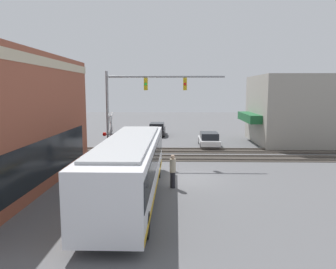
# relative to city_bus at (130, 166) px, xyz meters

# --- Properties ---
(ground_plane) EXTENTS (120.00, 120.00, 0.00)m
(ground_plane) POSITION_rel_city_bus_xyz_m (3.83, -2.80, -1.68)
(ground_plane) COLOR #565659
(shop_building) EXTENTS (9.06, 8.38, 6.82)m
(shop_building) POSITION_rel_city_bus_xyz_m (17.95, -13.86, 1.72)
(shop_building) COLOR gray
(shop_building) RESTS_ON ground
(city_bus) EXTENTS (12.38, 2.59, 3.04)m
(city_bus) POSITION_rel_city_bus_xyz_m (0.00, 0.00, 0.00)
(city_bus) COLOR silver
(city_bus) RESTS_ON ground
(traffic_signal_gantry) EXTENTS (0.42, 8.80, 6.75)m
(traffic_signal_gantry) POSITION_rel_city_bus_xyz_m (8.74, 0.35, 3.30)
(traffic_signal_gantry) COLOR gray
(traffic_signal_gantry) RESTS_ON ground
(crossing_signal) EXTENTS (1.41, 1.18, 3.81)m
(crossing_signal) POSITION_rel_city_bus_xyz_m (6.96, 2.32, 0.61)
(crossing_signal) COLOR gray
(crossing_signal) RESTS_ON ground
(rail_track_near) EXTENTS (2.60, 60.00, 0.15)m
(rail_track_near) POSITION_rel_city_bus_xyz_m (9.83, -2.80, -1.66)
(rail_track_near) COLOR #332D28
(rail_track_near) RESTS_ON ground
(rail_track_far) EXTENTS (2.60, 60.00, 0.15)m
(rail_track_far) POSITION_rel_city_bus_xyz_m (13.03, -2.80, -1.66)
(rail_track_far) COLOR #332D28
(rail_track_far) RESTS_ON ground
(parked_car_white) EXTENTS (4.25, 1.82, 1.36)m
(parked_car_white) POSITION_rel_city_bus_xyz_m (15.45, -5.40, -1.05)
(parked_car_white) COLOR silver
(parked_car_white) RESTS_ON ground
(parked_car_black) EXTENTS (4.50, 1.82, 1.52)m
(parked_car_black) POSITION_rel_city_bus_xyz_m (22.85, -0.00, -0.98)
(parked_car_black) COLOR black
(parked_car_black) RESTS_ON ground
(pedestrian_near_bus) EXTENTS (0.34, 0.34, 1.86)m
(pedestrian_near_bus) POSITION_rel_city_bus_xyz_m (1.89, -2.08, -0.73)
(pedestrian_near_bus) COLOR black
(pedestrian_near_bus) RESTS_ON ground
(pedestrian_at_crossing) EXTENTS (0.34, 0.34, 1.67)m
(pedestrian_at_crossing) POSITION_rel_city_bus_xyz_m (7.04, 2.64, -0.83)
(pedestrian_at_crossing) COLOR #2D3351
(pedestrian_at_crossing) RESTS_ON ground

